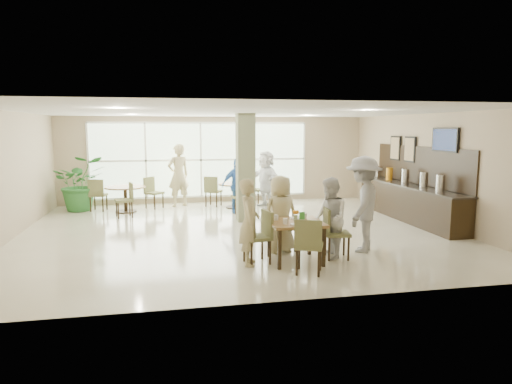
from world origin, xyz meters
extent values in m
plane|color=beige|center=(0.00, 0.00, 0.00)|extent=(10.00, 10.00, 0.00)
plane|color=white|center=(0.00, 0.00, 2.80)|extent=(10.00, 10.00, 0.00)
plane|color=tan|center=(0.00, 4.50, 1.40)|extent=(10.00, 0.00, 10.00)
plane|color=tan|center=(0.00, -4.50, 1.40)|extent=(10.00, 0.00, 10.00)
plane|color=tan|center=(-5.00, 0.00, 1.40)|extent=(0.00, 9.00, 9.00)
plane|color=tan|center=(5.00, 0.00, 1.40)|extent=(0.00, 9.00, 9.00)
plane|color=silver|center=(-0.50, 4.47, 1.40)|extent=(7.00, 0.00, 7.00)
cube|color=#747853|center=(0.40, 1.20, 1.40)|extent=(0.45, 0.45, 2.80)
cube|color=brown|center=(0.64, -2.65, 0.72)|extent=(0.95, 0.95, 0.05)
cube|color=black|center=(0.24, -3.05, 0.35)|extent=(0.06, 0.06, 0.70)
cube|color=black|center=(1.04, -3.05, 0.35)|extent=(0.06, 0.06, 0.70)
cube|color=black|center=(0.24, -2.25, 0.35)|extent=(0.06, 0.06, 0.70)
cube|color=black|center=(1.04, -2.25, 0.35)|extent=(0.06, 0.06, 0.70)
cylinder|color=brown|center=(-2.81, 3.14, 0.73)|extent=(1.16, 1.16, 0.04)
cylinder|color=black|center=(-2.81, 3.14, 0.35)|extent=(0.10, 0.10, 0.71)
cylinder|color=black|center=(-2.81, 3.14, 0.01)|extent=(0.60, 0.60, 0.03)
cylinder|color=brown|center=(0.45, 3.24, 0.73)|extent=(1.05, 1.05, 0.04)
cylinder|color=black|center=(0.45, 3.24, 0.35)|extent=(0.10, 0.10, 0.71)
cylinder|color=black|center=(0.45, 3.24, 0.01)|extent=(0.60, 0.60, 0.03)
cylinder|color=white|center=(0.40, -2.85, 0.80)|extent=(0.08, 0.08, 0.10)
cylinder|color=white|center=(0.32, -2.49, 0.80)|extent=(0.08, 0.08, 0.10)
cylinder|color=white|center=(0.89, -2.42, 0.80)|extent=(0.08, 0.08, 0.10)
cylinder|color=white|center=(0.56, -2.94, 0.76)|extent=(0.20, 0.20, 0.01)
cylinder|color=white|center=(0.72, -2.42, 0.76)|extent=(0.20, 0.20, 0.01)
cylinder|color=white|center=(0.94, -2.74, 0.76)|extent=(0.20, 0.20, 0.01)
cylinder|color=#99B27F|center=(0.64, -2.65, 0.81)|extent=(0.07, 0.07, 0.12)
sphere|color=orange|center=(0.67, -2.65, 0.92)|extent=(0.07, 0.07, 0.07)
sphere|color=orange|center=(0.63, -2.63, 0.92)|extent=(0.07, 0.07, 0.07)
sphere|color=orange|center=(0.63, -2.68, 0.92)|extent=(0.07, 0.07, 0.07)
cube|color=green|center=(0.79, -2.55, 0.82)|extent=(0.10, 0.02, 0.15)
cube|color=black|center=(4.68, 0.50, 0.45)|extent=(0.60, 4.60, 0.90)
cube|color=black|center=(4.68, 0.50, 0.92)|extent=(0.64, 4.70, 0.04)
cube|color=black|center=(4.97, 0.50, 1.45)|extent=(0.04, 4.60, 1.00)
cylinder|color=silver|center=(4.68, -0.90, 1.14)|extent=(0.20, 0.20, 0.40)
cylinder|color=silver|center=(4.68, -0.20, 1.14)|extent=(0.20, 0.20, 0.40)
cylinder|color=silver|center=(4.68, 0.70, 1.14)|extent=(0.20, 0.20, 0.40)
cylinder|color=orange|center=(4.68, 1.60, 1.12)|extent=(0.18, 0.18, 0.36)
cube|color=silver|center=(4.68, 2.30, 1.12)|extent=(0.18, 0.30, 0.36)
cube|color=black|center=(4.94, -0.60, 2.15)|extent=(0.06, 1.00, 0.58)
cube|color=#7F99CC|center=(4.92, -0.60, 2.15)|extent=(0.01, 0.92, 0.50)
cube|color=black|center=(4.95, 1.00, 1.85)|extent=(0.04, 0.55, 0.70)
cube|color=olive|center=(4.92, 1.00, 1.85)|extent=(0.01, 0.47, 0.62)
cube|color=black|center=(4.95, 1.80, 1.85)|extent=(0.04, 0.55, 0.70)
cube|color=olive|center=(4.92, 1.80, 1.85)|extent=(0.01, 0.47, 0.62)
imported|color=#2D722F|center=(-4.12, 3.66, 0.81)|extent=(1.74, 1.74, 1.63)
imported|color=tan|center=(-0.21, -2.67, 0.77)|extent=(0.46, 0.62, 1.55)
imported|color=tan|center=(0.53, -1.97, 0.76)|extent=(0.82, 0.59, 1.52)
imported|color=white|center=(1.34, -2.55, 0.76)|extent=(0.61, 0.77, 1.52)
imported|color=#A9A9AB|center=(2.15, -2.21, 0.95)|extent=(1.28, 1.40, 1.89)
imported|color=#4580D0|center=(0.36, 2.40, 0.79)|extent=(1.02, 0.72, 1.59)
imported|color=white|center=(1.38, 3.16, 0.87)|extent=(1.19, 1.76, 1.74)
imported|color=tan|center=(-1.25, 3.82, 0.97)|extent=(0.84, 0.72, 1.95)
camera|label=1|loc=(-1.65, -10.46, 2.42)|focal=32.00mm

